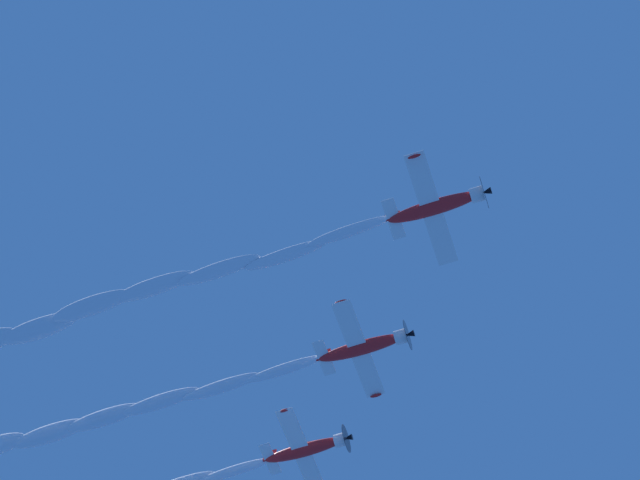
# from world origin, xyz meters

# --- Properties ---
(airplane_lead) EXTENTS (9.29, 8.27, 2.90)m
(airplane_lead) POSITION_xyz_m (2.51, -2.43, 67.17)
(airplane_lead) COLOR red
(airplane_left_wingman) EXTENTS (9.29, 8.26, 2.77)m
(airplane_left_wingman) POSITION_xyz_m (13.45, 4.84, 67.06)
(airplane_left_wingman) COLOR red
(airplane_right_wingman) EXTENTS (9.29, 8.26, 2.61)m
(airplane_right_wingman) POSITION_xyz_m (23.88, 11.46, 69.17)
(airplane_right_wingman) COLOR red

